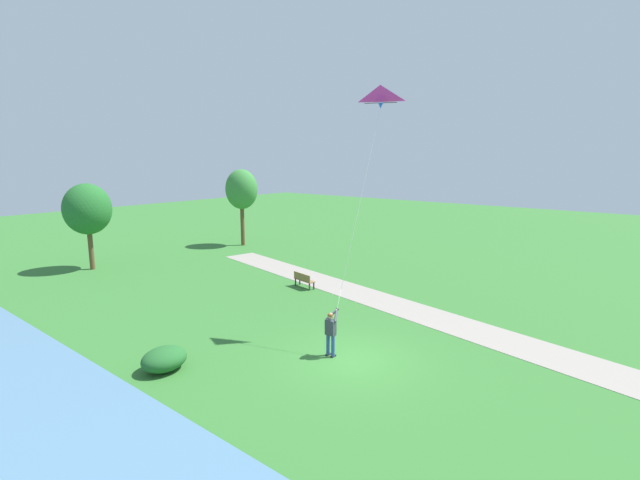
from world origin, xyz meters
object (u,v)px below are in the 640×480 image
(person_kite_flyer, at_px, (331,330))
(lakeside_shrub, at_px, (164,359))
(flying_kite, at_px, (380,98))
(tree_behind_path, at_px, (87,209))
(tree_treeline_left, at_px, (241,190))
(park_bench_near_walkway, at_px, (303,279))

(person_kite_flyer, relative_size, lakeside_shrub, 1.10)
(flying_kite, relative_size, tree_behind_path, 1.46)
(tree_treeline_left, xyz_separation_m, tree_behind_path, (-12.36, 1.36, -0.70))
(person_kite_flyer, xyz_separation_m, lakeside_shrub, (-4.70, 3.90, -0.62))
(tree_treeline_left, xyz_separation_m, lakeside_shrub, (-17.74, -15.88, -4.39))
(person_kite_flyer, height_order, park_bench_near_walkway, person_kite_flyer)
(park_bench_near_walkway, xyz_separation_m, tree_behind_path, (-5.70, 14.17, 3.60))
(person_kite_flyer, distance_m, flying_kite, 9.26)
(park_bench_near_walkway, distance_m, lakeside_shrub, 11.50)
(person_kite_flyer, relative_size, park_bench_near_walkway, 1.17)
(person_kite_flyer, distance_m, tree_behind_path, 21.37)
(person_kite_flyer, distance_m, lakeside_shrub, 6.13)
(flying_kite, bearing_deg, park_bench_near_walkway, 64.30)
(tree_behind_path, bearing_deg, tree_treeline_left, -6.26)
(park_bench_near_walkway, relative_size, tree_behind_path, 0.27)
(flying_kite, relative_size, lakeside_shrub, 5.12)
(flying_kite, bearing_deg, person_kite_flyer, 178.52)
(flying_kite, relative_size, tree_treeline_left, 1.30)
(person_kite_flyer, bearing_deg, lakeside_shrub, 140.30)
(person_kite_flyer, distance_m, park_bench_near_walkway, 9.47)
(tree_treeline_left, bearing_deg, tree_behind_path, 173.74)
(tree_treeline_left, height_order, lakeside_shrub, tree_treeline_left)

